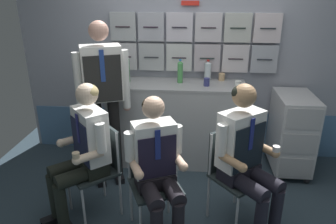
# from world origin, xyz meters

# --- Properties ---
(ground) EXTENTS (4.80, 4.80, 0.04)m
(ground) POSITION_xyz_m (0.00, 0.00, -0.02)
(ground) COLOR #2B3A44
(galley_bulkhead) EXTENTS (4.20, 0.14, 2.15)m
(galley_bulkhead) POSITION_xyz_m (-0.00, 1.37, 1.08)
(galley_bulkhead) COLOR #9397A5
(galley_bulkhead) RESTS_ON ground
(galley_counter) EXTENTS (1.60, 0.53, 1.00)m
(galley_counter) POSITION_xyz_m (-0.19, 1.09, 0.50)
(galley_counter) COLOR #ADAEB0
(galley_counter) RESTS_ON ground
(service_trolley) EXTENTS (0.40, 0.65, 0.92)m
(service_trolley) POSITION_xyz_m (1.14, 0.99, 0.49)
(service_trolley) COLOR black
(service_trolley) RESTS_ON ground
(folding_chair_left) EXTENTS (0.56, 0.56, 0.86)m
(folding_chair_left) POSITION_xyz_m (-0.81, 0.09, 0.54)
(folding_chair_left) COLOR #A8AAAF
(folding_chair_left) RESTS_ON ground
(crew_member_left) EXTENTS (0.67, 0.64, 1.29)m
(crew_member_left) POSITION_xyz_m (-0.93, -0.02, 0.72)
(crew_member_left) COLOR black
(crew_member_left) RESTS_ON ground
(folding_chair_right) EXTENTS (0.53, 0.53, 0.86)m
(folding_chair_right) POSITION_xyz_m (-0.31, -0.07, 0.54)
(folding_chair_right) COLOR #A8AAAF
(folding_chair_right) RESTS_ON ground
(crew_member_right) EXTENTS (0.55, 0.66, 1.25)m
(crew_member_right) POSITION_xyz_m (-0.24, -0.22, 0.69)
(crew_member_right) COLOR black
(crew_member_right) RESTS_ON ground
(folding_chair_by_counter) EXTENTS (0.56, 0.56, 0.86)m
(folding_chair_by_counter) POSITION_xyz_m (0.38, 0.11, 0.54)
(folding_chair_by_counter) COLOR #A8AAAF
(folding_chair_by_counter) RESTS_ON ground
(crew_member_by_counter) EXTENTS (0.65, 0.69, 1.32)m
(crew_member_by_counter) POSITION_xyz_m (0.48, -0.01, 0.73)
(crew_member_by_counter) COLOR black
(crew_member_by_counter) RESTS_ON ground
(crew_member_standing) EXTENTS (0.51, 0.37, 1.74)m
(crew_member_standing) POSITION_xyz_m (-0.90, 0.59, 1.05)
(crew_member_standing) COLOR black
(crew_member_standing) RESTS_ON ground
(sparkling_bottle_green) EXTENTS (0.07, 0.07, 0.31)m
(sparkling_bottle_green) POSITION_xyz_m (-0.76, 1.10, 1.15)
(sparkling_bottle_green) COLOR #509758
(sparkling_bottle_green) RESTS_ON galley_counter
(water_bottle_blue_cap) EXTENTS (0.06, 0.06, 0.27)m
(water_bottle_blue_cap) POSITION_xyz_m (-0.15, 1.13, 1.13)
(water_bottle_blue_cap) COLOR #489A4F
(water_bottle_blue_cap) RESTS_ON galley_counter
(water_bottle_short) EXTENTS (0.08, 0.08, 0.25)m
(water_bottle_short) POSITION_xyz_m (0.17, 1.25, 1.11)
(water_bottle_short) COLOR silver
(water_bottle_short) RESTS_ON galley_counter
(coffee_cup_white) EXTENTS (0.07, 0.07, 0.09)m
(coffee_cup_white) POSITION_xyz_m (0.16, 1.03, 1.04)
(coffee_cup_white) COLOR navy
(coffee_cup_white) RESTS_ON galley_counter
(paper_cup_tan) EXTENTS (0.07, 0.07, 0.08)m
(paper_cup_tan) POSITION_xyz_m (0.34, 1.27, 1.04)
(paper_cup_tan) COLOR tan
(paper_cup_tan) RESTS_ON galley_counter
(coffee_cup_spare) EXTENTS (0.07, 0.07, 0.08)m
(coffee_cup_spare) POSITION_xyz_m (0.50, 0.99, 1.04)
(coffee_cup_spare) COLOR white
(coffee_cup_spare) RESTS_ON galley_counter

